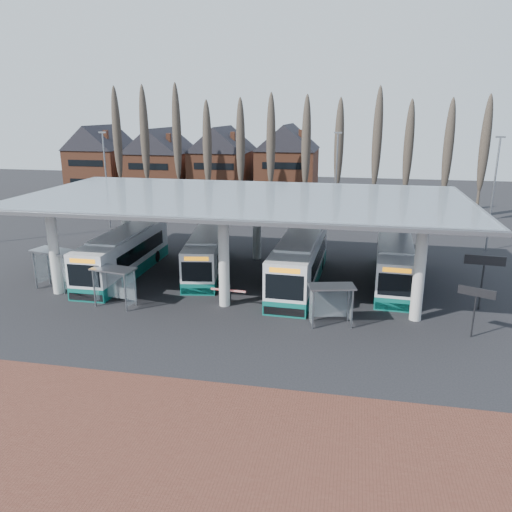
% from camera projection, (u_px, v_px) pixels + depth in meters
% --- Properties ---
extents(ground, '(140.00, 140.00, 0.00)m').
position_uv_depth(ground, '(214.00, 320.00, 30.37)').
color(ground, black).
rests_on(ground, ground).
extents(brick_strip, '(70.00, 10.00, 0.03)m').
position_uv_depth(brick_strip, '(129.00, 444.00, 19.07)').
color(brick_strip, '#552E22').
rests_on(brick_strip, ground).
extents(station_canopy, '(32.00, 16.00, 6.34)m').
position_uv_depth(station_canopy, '(242.00, 205.00, 36.31)').
color(station_canopy, silver).
rests_on(station_canopy, ground).
extents(poplar_row, '(45.10, 1.10, 14.50)m').
position_uv_depth(poplar_row, '(289.00, 141.00, 58.98)').
color(poplar_row, '#473D33').
rests_on(poplar_row, ground).
extents(townhouse_row, '(36.80, 10.30, 12.25)m').
position_uv_depth(townhouse_row, '(192.00, 155.00, 73.06)').
color(townhouse_row, brown).
rests_on(townhouse_row, ground).
extents(lamp_post_a, '(0.80, 0.16, 10.17)m').
position_uv_depth(lamp_post_a, '(106.00, 178.00, 52.94)').
color(lamp_post_a, slate).
rests_on(lamp_post_a, ground).
extents(lamp_post_b, '(0.80, 0.16, 10.17)m').
position_uv_depth(lamp_post_b, '(336.00, 179.00, 52.24)').
color(lamp_post_b, slate).
rests_on(lamp_post_b, ground).
extents(lamp_post_c, '(0.80, 0.16, 10.17)m').
position_uv_depth(lamp_post_c, '(493.00, 192.00, 43.98)').
color(lamp_post_c, slate).
rests_on(lamp_post_c, ground).
extents(bus_0, '(2.72, 12.15, 3.37)m').
position_uv_depth(bus_0, '(124.00, 254.00, 38.54)').
color(bus_0, silver).
rests_on(bus_0, ground).
extents(bus_1, '(4.16, 11.44, 3.11)m').
position_uv_depth(bus_1, '(207.00, 253.00, 39.43)').
color(bus_1, silver).
rests_on(bus_1, ground).
extents(bus_2, '(3.16, 12.86, 3.55)m').
position_uv_depth(bus_2, '(300.00, 262.00, 36.37)').
color(bus_2, silver).
rests_on(bus_2, ground).
extents(bus_3, '(3.06, 11.77, 3.24)m').
position_uv_depth(bus_3, '(394.00, 262.00, 36.71)').
color(bus_3, silver).
rests_on(bus_3, ground).
extents(shelter_0, '(3.36, 2.22, 2.87)m').
position_uv_depth(shelter_0, '(56.00, 260.00, 35.32)').
color(shelter_0, gray).
rests_on(shelter_0, ground).
extents(shelter_1, '(2.97, 1.82, 2.58)m').
position_uv_depth(shelter_1, '(115.00, 278.00, 32.21)').
color(shelter_1, gray).
rests_on(shelter_1, ground).
extents(shelter_2, '(2.90, 1.90, 2.48)m').
position_uv_depth(shelter_2, '(331.00, 296.00, 29.34)').
color(shelter_2, gray).
rests_on(shelter_2, ground).
extents(info_sign_0, '(1.84, 0.91, 2.94)m').
position_uv_depth(info_sign_0, '(476.00, 296.00, 27.45)').
color(info_sign_0, black).
rests_on(info_sign_0, ground).
extents(info_sign_1, '(2.42, 0.31, 3.59)m').
position_uv_depth(info_sign_1, '(484.00, 264.00, 31.21)').
color(info_sign_1, black).
rests_on(info_sign_1, ground).
extents(barrier, '(2.37, 0.71, 1.18)m').
position_uv_depth(barrier, '(229.00, 291.00, 32.63)').
color(barrier, black).
rests_on(barrier, ground).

